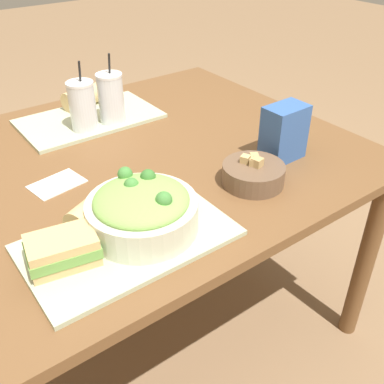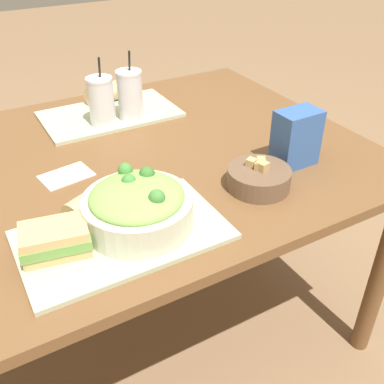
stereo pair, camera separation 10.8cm
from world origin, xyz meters
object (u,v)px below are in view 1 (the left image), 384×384
Objects in this scene: baguette_far at (84,97)px; drink_cup_red at (111,100)px; soup_bowl at (253,173)px; drink_cup_dark at (83,108)px; sandwich_near at (63,250)px; salad_bowl at (142,209)px; napkin_folded at (57,184)px; chip_bag at (284,133)px; baguette_near at (98,208)px.

drink_cup_red is (0.02, -0.18, 0.04)m from baguette_far.
drink_cup_dark is (-0.22, 0.55, 0.06)m from soup_bowl.
sandwich_near is 0.71× the size of drink_cup_dark.
salad_bowl is 1.69× the size of napkin_folded.
drink_cup_red reaches higher than chip_bag.
soup_bowl reaches higher than napkin_folded.
sandwich_near is at bearing -176.05° from chip_bag.
drink_cup_dark reaches higher than sandwich_near.
baguette_near is 0.23m from napkin_folded.
drink_cup_red reaches higher than baguette_far.
baguette_far is 0.51m from napkin_folded.
soup_bowl is 0.18m from chip_bag.
sandwich_near is at bearing 99.67° from baguette_near.
napkin_folded is (-0.30, -0.24, -0.09)m from drink_cup_red.
sandwich_near is at bearing -109.37° from napkin_folded.
baguette_near is (-0.41, 0.08, 0.02)m from soup_bowl.
soup_bowl is 0.42m from baguette_near.
chip_bag is (0.70, 0.06, 0.04)m from sandwich_near.
baguette_near is 0.55m from drink_cup_red.
chip_bag is at bearing 6.82° from salad_bowl.
salad_bowl reaches higher than baguette_near.
chip_bag reaches higher than soup_bowl.
baguette_near is at bearing 168.76° from soup_bowl.
soup_bowl is at bearing 11.56° from sandwich_near.
sandwich_near is 0.69m from drink_cup_red.
chip_bag reaches higher than napkin_folded.
soup_bowl is 1.06× the size of baguette_far.
baguette_far is (-0.14, 0.72, 0.02)m from soup_bowl.
sandwich_near reaches higher than napkin_folded.
baguette_near is at bearing -121.53° from drink_cup_red.
soup_bowl is at bearing -127.10° from baguette_near.
baguette_far is 0.74m from chip_bag.
baguette_far is 0.20m from drink_cup_dark.
drink_cup_dark is (0.12, 0.55, 0.02)m from salad_bowl.
chip_bag is (0.57, -0.03, 0.03)m from baguette_near.
baguette_far is 0.98× the size of chip_bag.
drink_cup_dark is at bearing 141.69° from baguette_far.
baguette_near is at bearing 143.55° from baguette_far.
baguette_far is 0.69× the size of drink_cup_red.
drink_cup_red is (0.29, 0.47, 0.04)m from baguette_near.
soup_bowl is 0.74m from baguette_far.
drink_cup_dark is 0.33m from napkin_folded.
baguette_far reaches higher than soup_bowl.
drink_cup_red reaches higher than drink_cup_dark.
chip_bag is (0.39, -0.49, -0.01)m from drink_cup_dark.
baguette_near is at bearing 176.21° from chip_bag.
sandwich_near is 0.83m from baguette_far.
salad_bowl is at bearing 11.02° from sandwich_near.
drink_cup_dark is at bearing 77.71° from salad_bowl.
baguette_far is at bearing 65.67° from drink_cup_dark.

